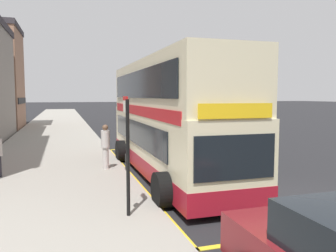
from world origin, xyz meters
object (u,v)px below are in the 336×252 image
double_decker_bus (168,122)px  parked_car_navy_far (157,115)px  pedestrian_waiting_near_sign (105,145)px  bus_stop_sign (127,147)px

double_decker_bus → parked_car_navy_far: bearing=75.5°
double_decker_bus → pedestrian_waiting_near_sign: (-2.34, 0.97, -0.94)m
bus_stop_sign → parked_car_navy_far: bus_stop_sign is taller
parked_car_navy_far → pedestrian_waiting_near_sign: bearing=71.5°
pedestrian_waiting_near_sign → bus_stop_sign: bearing=-91.2°
parked_car_navy_far → pedestrian_waiting_near_sign: 27.66m
double_decker_bus → pedestrian_waiting_near_sign: 2.70m
bus_stop_sign → parked_car_navy_far: size_ratio=0.70×
double_decker_bus → parked_car_navy_far: (6.99, 27.01, -1.26)m
double_decker_bus → bus_stop_sign: (-2.45, -4.51, -0.23)m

